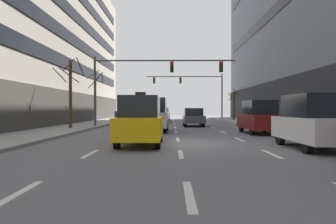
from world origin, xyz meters
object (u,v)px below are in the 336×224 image
Objects in this scene: pedestrian_1 at (284,116)px; car_driving_2 at (128,113)px; taxi_driving_3 at (162,114)px; car_parked_1 at (313,122)px; street_tree_2 at (95,95)px; street_tree_1 at (234,105)px; traffic_signal_1 at (195,86)px; car_parked_2 at (259,117)px; street_tree_0 at (70,91)px; car_driving_0 at (153,115)px; car_driving_4 at (160,115)px; pedestrian_0 at (287,114)px; car_driving_1 at (193,117)px; taxi_driving_5 at (141,121)px; traffic_signal_0 at (148,74)px.

car_driving_2 is at bearing 141.34° from pedestrian_1.
car_parked_1 is at bearing -76.81° from taxi_driving_3.
street_tree_1 is at bearing 32.79° from street_tree_2.
street_tree_2 is at bearing -130.37° from traffic_signal_1.
car_parked_2 is 23.35m from traffic_signal_1.
street_tree_1 is (15.19, 17.23, -0.72)m from street_tree_0.
car_driving_0 is 1.10× the size of car_parked_2.
car_driving_4 is 15.69m from pedestrian_1.
street_tree_1 is (9.08, -0.02, 1.25)m from taxi_driving_3.
pedestrian_0 is at bearing -55.82° from taxi_driving_3.
car_driving_1 is 0.99× the size of car_parked_1.
taxi_driving_5 reaches higher than pedestrian_1.
car_driving_0 is 13.68m from car_driving_4.
car_driving_0 is 0.91× the size of street_tree_0.
pedestrian_1 is at bearing -90.51° from street_tree_1.
car_parked_1 is (6.55, -8.86, -0.09)m from car_driving_0.
taxi_driving_3 is 20.17m from pedestrian_1.
traffic_signal_1 is at bearing 55.59° from car_driving_2.
pedestrian_0 reaches higher than taxi_driving_3.
car_driving_0 is at bearing -73.47° from car_driving_2.
car_driving_0 reaches higher than taxi_driving_5.
traffic_signal_1 is (-2.23, 30.22, 3.60)m from car_parked_1.
car_parked_2 is at bearing -84.45° from traffic_signal_1.
street_tree_0 is at bearing 164.39° from car_driving_0.
car_parked_2 is (6.62, -15.28, 0.17)m from car_driving_4.
pedestrian_0 is at bearing 66.78° from pedestrian_1.
taxi_driving_5 is 0.99× the size of car_parked_1.
traffic_signal_0 reaches higher than car_parked_1.
car_driving_2 is 0.89× the size of street_tree_2.
car_driving_0 is 9.00m from pedestrian_1.
car_driving_2 is at bearing 153.66° from pedestrian_0.
car_parked_2 is 20.71m from street_tree_1.
traffic_signal_0 is at bearing 92.85° from taxi_driving_5.
traffic_signal_0 is (-3.81, -2.27, 3.55)m from car_driving_1.
street_tree_2 is (-6.00, -4.54, 2.01)m from car_driving_4.
car_driving_0 is 6.74m from car_parked_2.
car_parked_1 reaches higher than car_driving_4.
car_driving_4 is 1.12× the size of street_tree_1.
pedestrian_0 is at bearing 20.74° from car_driving_0.
traffic_signal_1 is 18.79m from pedestrian_0.
traffic_signal_0 reaches higher than taxi_driving_3.
car_parked_2 reaches higher than car_driving_4.
taxi_driving_3 is 6.22m from traffic_signal_1.
car_driving_2 is 9.01m from taxi_driving_3.
car_driving_4 is 13.54m from street_tree_0.
street_tree_2 is 3.38× the size of pedestrian_1.
car_driving_4 is (-3.20, 7.01, 0.06)m from car_driving_1.
street_tree_2 reaches higher than car_parked_1.
street_tree_2 is at bearing 162.18° from pedestrian_0.
car_driving_0 is at bearing 166.27° from car_parked_2.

